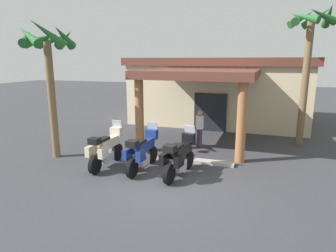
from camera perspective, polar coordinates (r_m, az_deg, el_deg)
name	(u,v)px	position (r m, az deg, el deg)	size (l,w,h in m)	color
ground_plane	(166,185)	(9.50, -0.30, -11.35)	(80.00, 80.00, 0.00)	#38383D
motel_building	(219,89)	(18.98, 9.98, 7.04)	(10.85, 11.45, 4.00)	beige
motorcycle_cream	(106,149)	(11.02, -11.97, -4.32)	(0.71, 2.21, 1.61)	black
motorcycle_blue	(142,152)	(10.48, -5.04, -4.97)	(0.73, 2.21, 1.61)	black
motorcycle_black	(179,156)	(9.93, 2.22, -5.94)	(0.83, 2.20, 1.61)	black
pedestrian	(199,126)	(13.27, 6.15, 0.05)	(0.43, 0.37, 1.70)	#3F334C
palm_tree_roadside	(48,53)	(12.38, -22.28, 12.96)	(2.18, 2.18, 5.37)	brown
palm_tree_near_portico	(309,42)	(14.67, 25.73, 14.57)	(2.04, 2.13, 6.24)	brown
curb_strip	(156,157)	(11.92, -2.32, -5.96)	(6.21, 0.36, 0.12)	#ADA89E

